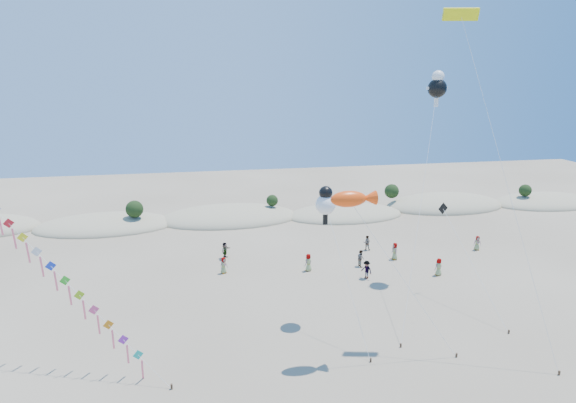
{
  "coord_description": "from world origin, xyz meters",
  "views": [
    {
      "loc": [
        -3.65,
        -17.94,
        18.82
      ],
      "look_at": [
        2.33,
        14.0,
        10.33
      ],
      "focal_mm": 30.0,
      "sensor_mm": 36.0,
      "label": 1
    }
  ],
  "objects": [
    {
      "name": "dune_ridge",
      "position": [
        1.06,
        45.14,
        0.11
      ],
      "size": [
        145.3,
        11.49,
        5.57
      ],
      "color": "gray",
      "rests_on": "ground"
    },
    {
      "name": "cartoon_kite_low",
      "position": [
        5.63,
        16.1,
        9.57
      ],
      "size": [
        2.38,
        7.56,
        10.84
      ],
      "color": "#3F2D1E",
      "rests_on": "ground"
    },
    {
      "name": "dark_kite",
      "position": [
        17.66,
        17.68,
        5.77
      ],
      "size": [
        1.97,
        8.91,
        8.06
      ],
      "color": "#3F2D1E",
      "rests_on": "ground"
    },
    {
      "name": "cartoon_kite_high",
      "position": [
        17.71,
        23.19,
        17.94
      ],
      "size": [
        8.83,
        13.39,
        19.34
      ],
      "color": "#3F2D1E",
      "rests_on": "ground"
    },
    {
      "name": "fish_kite",
      "position": [
        6.03,
        10.73,
        11.16
      ],
      "size": [
        8.79,
        2.48,
        11.71
      ],
      "color": "#3F2D1E",
      "rests_on": "ground"
    },
    {
      "name": "beachgoers",
      "position": [
        10.59,
        26.55,
        0.87
      ],
      "size": [
        29.1,
        9.7,
        1.84
      ],
      "color": "slate",
      "rests_on": "ground"
    },
    {
      "name": "parafoil_kite",
      "position": [
        14.01,
        13.28,
        22.38
      ],
      "size": [
        6.05,
        8.23,
        23.23
      ],
      "color": "#3F2D1E",
      "rests_on": "ground"
    }
  ]
}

